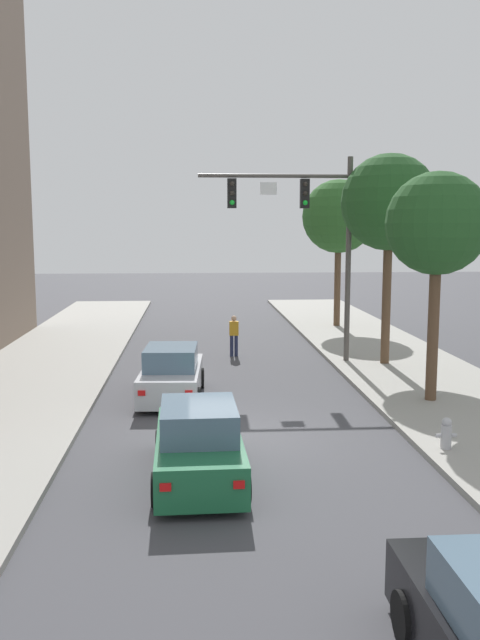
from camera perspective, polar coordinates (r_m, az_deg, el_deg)
ground_plane at (r=16.75m, az=0.04°, el=-9.95°), size 120.00×120.00×0.00m
traffic_signal_mast at (r=24.90m, az=5.72°, el=8.22°), size 5.61×0.38×7.50m
car_lead_silver at (r=20.41m, az=-5.80°, el=-4.63°), size 2.00×4.32×1.60m
car_following_green at (r=13.96m, az=-3.51°, el=-10.53°), size 1.90×4.27×1.60m
pedestrian_crossing_road at (r=26.82m, az=-0.52°, el=-1.17°), size 0.36×0.22×1.64m
fire_hydrant at (r=16.12m, az=17.05°, el=-9.13°), size 0.48×0.24×0.72m
street_tree_nearest at (r=19.88m, az=16.35°, el=7.71°), size 2.91×2.91×6.53m
street_tree_second at (r=25.00m, az=12.51°, el=9.61°), size 3.45×3.45×7.58m
street_tree_third at (r=34.33m, az=8.35°, el=8.62°), size 3.66×3.66×7.34m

